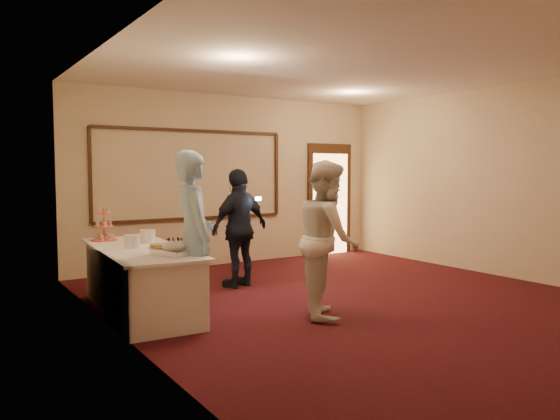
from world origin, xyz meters
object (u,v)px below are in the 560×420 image
at_px(pavlova_tray, 175,248).
at_px(man, 193,237).
at_px(cupcake_stand, 104,227).
at_px(plate_stack_b, 148,236).
at_px(buffet_table, 140,280).
at_px(woman, 328,239).
at_px(tart, 159,246).
at_px(plate_stack_a, 132,241).
at_px(guest, 240,228).

xyz_separation_m(pavlova_tray, man, (0.21, -0.01, 0.11)).
height_order(cupcake_stand, plate_stack_b, cupcake_stand).
bearing_deg(buffet_table, pavlova_tray, -79.23).
distance_m(man, woman, 1.53).
bearing_deg(man, buffet_table, 33.06).
bearing_deg(cupcake_stand, plate_stack_b, -52.18).
height_order(plate_stack_b, tart, plate_stack_b).
distance_m(buffet_table, plate_stack_a, 0.47).
height_order(pavlova_tray, man, man).
distance_m(tart, woman, 1.96).
relative_size(woman, guest, 1.05).
distance_m(pavlova_tray, plate_stack_a, 0.78).
xyz_separation_m(cupcake_stand, tart, (0.35, -1.08, -0.15)).
bearing_deg(buffet_table, woman, -36.71).
relative_size(buffet_table, cupcake_stand, 5.15).
xyz_separation_m(plate_stack_b, tart, (-0.05, -0.56, -0.06)).
height_order(buffet_table, tart, tart).
distance_m(plate_stack_a, guest, 1.86).
xyz_separation_m(plate_stack_a, woman, (1.86, -1.33, 0.05)).
bearing_deg(pavlova_tray, guest, 41.55).
bearing_deg(guest, plate_stack_a, 4.69).
xyz_separation_m(cupcake_stand, guest, (1.85, -0.26, -0.09)).
bearing_deg(woman, tart, 85.71).
xyz_separation_m(plate_stack_a, plate_stack_b, (0.31, 0.35, 0.00)).
distance_m(plate_stack_a, plate_stack_b, 0.46).
xyz_separation_m(woman, guest, (-0.10, 1.94, -0.05)).
height_order(pavlova_tray, plate_stack_b, pavlova_tray).
relative_size(pavlova_tray, woman, 0.28).
distance_m(tart, man, 0.60).
bearing_deg(cupcake_stand, woman, -48.34).
distance_m(cupcake_stand, plate_stack_b, 0.66).
distance_m(plate_stack_b, tart, 0.56).
bearing_deg(man, guest, -36.17).
xyz_separation_m(pavlova_tray, woman, (1.63, -0.58, 0.05)).
height_order(cupcake_stand, woman, woman).
relative_size(cupcake_stand, plate_stack_a, 2.53).
relative_size(plate_stack_a, guest, 0.11).
bearing_deg(pavlova_tray, plate_stack_b, 85.91).
xyz_separation_m(cupcake_stand, plate_stack_b, (0.40, -0.52, -0.09)).
distance_m(woman, guest, 1.94).
xyz_separation_m(cupcake_stand, plate_stack_a, (0.09, -0.86, -0.09)).
relative_size(buffet_table, woman, 1.38).
bearing_deg(man, plate_stack_b, 14.73).
bearing_deg(guest, woman, 78.58).
height_order(buffet_table, plate_stack_b, plate_stack_b).
distance_m(cupcake_stand, man, 1.71).
bearing_deg(woman, cupcake_stand, 72.25).
height_order(buffet_table, plate_stack_a, plate_stack_a).
bearing_deg(guest, pavlova_tray, 27.21).
relative_size(cupcake_stand, guest, 0.28).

